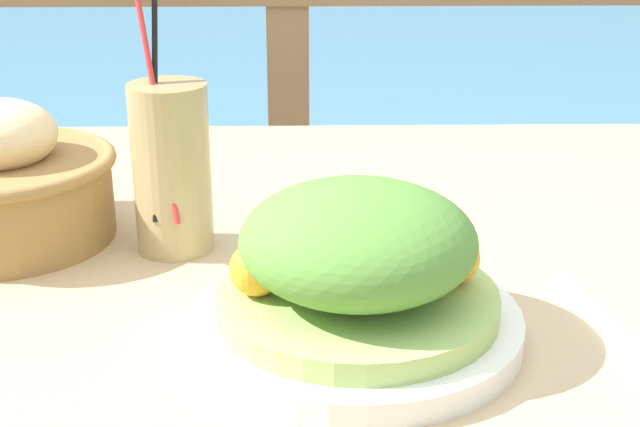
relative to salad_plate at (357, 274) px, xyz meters
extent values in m
cube|color=tan|center=(-0.06, 0.09, -0.07)|extent=(0.99, 0.99, 0.04)
cube|color=tan|center=(0.37, 0.52, -0.46)|extent=(0.06, 0.06, 0.74)
cube|color=#937551|center=(-0.06, 0.91, -0.38)|extent=(0.07, 0.07, 0.89)
cube|color=teal|center=(-0.06, 3.41, -0.61)|extent=(12.00, 4.00, 0.42)
cylinder|color=white|center=(0.00, 0.00, -0.04)|extent=(0.25, 0.25, 0.02)
cylinder|color=#A8C66B|center=(0.00, 0.00, -0.02)|extent=(0.21, 0.21, 0.02)
ellipsoid|color=#568E38|center=(0.00, 0.00, 0.03)|extent=(0.17, 0.17, 0.08)
sphere|color=#F9A328|center=(0.07, 0.01, 0.01)|extent=(0.04, 0.04, 0.04)
sphere|color=#F9A328|center=(-0.07, 0.00, 0.01)|extent=(0.04, 0.04, 0.04)
cylinder|color=tan|center=(-0.16, 0.17, 0.03)|extent=(0.07, 0.07, 0.15)
cylinder|color=black|center=(-0.17, 0.17, 0.09)|extent=(0.01, 0.07, 0.21)
cylinder|color=red|center=(-0.17, 0.16, 0.09)|extent=(0.04, 0.07, 0.21)
cylinder|color=olive|center=(-0.32, 0.20, -0.01)|extent=(0.20, 0.20, 0.08)
torus|color=olive|center=(-0.32, 0.20, 0.03)|extent=(0.21, 0.21, 0.01)
cube|color=silver|center=(0.19, 0.01, -0.05)|extent=(0.04, 0.18, 0.00)
camera|label=1|loc=(-0.04, -0.59, 0.28)|focal=50.00mm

